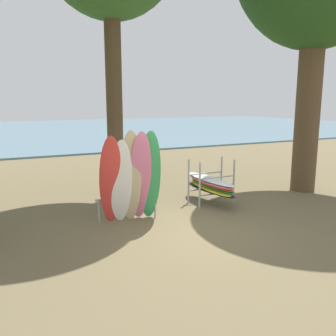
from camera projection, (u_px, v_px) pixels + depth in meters
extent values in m
plane|color=brown|center=(191.00, 232.00, 7.67)|extent=(80.00, 80.00, 0.00)
cube|color=slate|center=(37.00, 130.00, 34.45)|extent=(80.00, 36.00, 0.10)
cylinder|color=brown|center=(308.00, 101.00, 10.89)|extent=(0.75, 0.75, 5.64)
cylinder|color=brown|center=(114.00, 93.00, 10.01)|extent=(0.46, 0.46, 6.08)
ellipsoid|color=red|center=(111.00, 181.00, 7.92)|extent=(0.64, 0.71, 2.11)
ellipsoid|color=white|center=(121.00, 182.00, 8.00)|extent=(0.60, 0.63, 2.01)
ellipsoid|color=#C6B289|center=(131.00, 177.00, 8.05)|extent=(0.65, 0.69, 2.21)
ellipsoid|color=pink|center=(140.00, 177.00, 8.13)|extent=(0.68, 0.87, 2.19)
ellipsoid|color=#339E56|center=(150.00, 176.00, 8.20)|extent=(0.70, 0.82, 2.20)
cylinder|color=#9EA0A5|center=(99.00, 211.00, 8.26)|extent=(0.04, 0.04, 0.55)
cylinder|color=#9EA0A5|center=(155.00, 207.00, 8.60)|extent=(0.04, 0.04, 0.55)
cylinder|color=#9EA0A5|center=(127.00, 198.00, 8.38)|extent=(1.50, 0.34, 0.04)
cylinder|color=#9EA0A5|center=(200.00, 186.00, 9.28)|extent=(0.05, 0.05, 1.25)
cylinder|color=#9EA0A5|center=(234.00, 182.00, 9.76)|extent=(0.05, 0.05, 1.25)
cylinder|color=#9EA0A5|center=(189.00, 181.00, 9.81)|extent=(0.05, 0.05, 1.25)
cylinder|color=#9EA0A5|center=(221.00, 178.00, 10.29)|extent=(0.05, 0.05, 1.25)
cylinder|color=#9EA0A5|center=(217.00, 194.00, 9.57)|extent=(1.10, 0.04, 0.04)
cylinder|color=#9EA0A5|center=(217.00, 177.00, 9.49)|extent=(1.10, 0.04, 0.04)
cylinder|color=#9EA0A5|center=(205.00, 189.00, 10.10)|extent=(1.10, 0.04, 0.04)
cylinder|color=#9EA0A5|center=(205.00, 173.00, 10.01)|extent=(1.10, 0.04, 0.04)
ellipsoid|color=black|center=(210.00, 190.00, 9.81)|extent=(0.66, 2.13, 0.06)
ellipsoid|color=yellow|center=(210.00, 187.00, 9.79)|extent=(0.64, 2.13, 0.06)
ellipsoid|color=#339E56|center=(212.00, 185.00, 9.82)|extent=(0.53, 2.11, 0.06)
ellipsoid|color=orange|center=(211.00, 183.00, 9.79)|extent=(0.56, 2.11, 0.06)
ellipsoid|color=pink|center=(210.00, 181.00, 9.76)|extent=(0.52, 2.10, 0.06)
ellipsoid|color=white|center=(210.00, 179.00, 9.75)|extent=(0.53, 2.11, 0.06)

